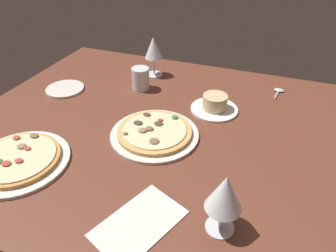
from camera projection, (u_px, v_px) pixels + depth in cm
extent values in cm
cube|color=brown|center=(181.00, 136.00, 101.64)|extent=(150.00, 110.00, 4.00)
cylinder|color=silver|center=(155.00, 134.00, 98.21)|extent=(28.77, 28.77, 1.00)
cylinder|color=tan|center=(155.00, 132.00, 97.58)|extent=(24.18, 24.18, 1.20)
cylinder|color=beige|center=(154.00, 130.00, 97.12)|extent=(20.70, 20.70, 0.40)
ellipsoid|color=#4C3828|center=(147.00, 114.00, 103.67)|extent=(2.81, 2.15, 0.53)
ellipsoid|color=#AD4733|center=(160.00, 120.00, 100.91)|extent=(1.96, 1.44, 0.58)
ellipsoid|color=#387033|center=(175.00, 117.00, 102.10)|extent=(2.27, 2.06, 0.74)
ellipsoid|color=#4C3828|center=(159.00, 123.00, 99.26)|extent=(3.06, 2.76, 0.44)
ellipsoid|color=#937556|center=(142.00, 130.00, 95.97)|extent=(2.97, 2.59, 0.75)
ellipsoid|color=#4C3828|center=(138.00, 123.00, 99.52)|extent=(3.11, 2.46, 0.59)
ellipsoid|color=brown|center=(154.00, 141.00, 91.54)|extent=(3.15, 3.09, 0.50)
ellipsoid|color=brown|center=(149.00, 128.00, 96.69)|extent=(2.76, 2.34, 0.76)
ellipsoid|color=brown|center=(125.00, 133.00, 94.69)|extent=(1.69, 1.45, 0.55)
cylinder|color=silver|center=(19.00, 162.00, 87.38)|extent=(28.77, 28.77, 1.00)
cylinder|color=#C68C47|center=(18.00, 159.00, 86.75)|extent=(23.71, 23.71, 1.20)
cylinder|color=beige|center=(17.00, 157.00, 86.29)|extent=(21.34, 21.34, 0.40)
ellipsoid|color=#AD4733|center=(27.00, 148.00, 88.59)|extent=(2.13, 1.63, 0.62)
ellipsoid|color=#AD4733|center=(19.00, 161.00, 84.08)|extent=(2.51, 1.92, 0.76)
ellipsoid|color=#AD4733|center=(16.00, 138.00, 92.75)|extent=(2.37, 2.02, 0.69)
ellipsoid|color=#937556|center=(21.00, 146.00, 89.34)|extent=(2.83, 2.47, 0.76)
ellipsoid|color=#AD4733|center=(6.00, 163.00, 83.21)|extent=(2.90, 2.32, 0.67)
ellipsoid|color=brown|center=(34.00, 136.00, 93.64)|extent=(2.96, 2.22, 0.70)
cylinder|color=white|center=(214.00, 109.00, 111.13)|extent=(17.32, 17.32, 0.80)
cylinder|color=#D1B784|center=(215.00, 102.00, 109.37)|extent=(8.93, 8.93, 5.32)
cylinder|color=silver|center=(154.00, 74.00, 135.77)|extent=(7.48, 7.48, 0.40)
cylinder|color=silver|center=(154.00, 66.00, 133.43)|extent=(0.80, 0.80, 7.74)
cone|color=silver|center=(153.00, 47.00, 128.57)|extent=(7.67, 7.67, 9.17)
cylinder|color=silver|center=(220.00, 227.00, 69.47)|extent=(6.72, 6.72, 0.40)
cylinder|color=silver|center=(221.00, 217.00, 67.40)|extent=(0.80, 0.80, 6.80)
cone|color=silver|center=(225.00, 193.00, 62.84)|extent=(8.15, 8.15, 9.04)
cone|color=maroon|center=(223.00, 202.00, 64.61)|extent=(2.35, 2.35, 2.90)
cylinder|color=silver|center=(141.00, 79.00, 122.47)|extent=(7.10, 7.10, 9.09)
cylinder|color=silver|center=(141.00, 82.00, 123.33)|extent=(6.53, 6.53, 6.09)
cylinder|color=silver|center=(65.00, 89.00, 123.93)|extent=(15.32, 15.32, 0.90)
cube|color=silver|center=(139.00, 223.00, 70.37)|extent=(20.16, 24.54, 0.30)
ellipsoid|color=silver|center=(279.00, 90.00, 123.05)|extent=(4.35, 3.33, 1.00)
cylinder|color=silver|center=(277.00, 94.00, 120.32)|extent=(1.79, 7.86, 0.70)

